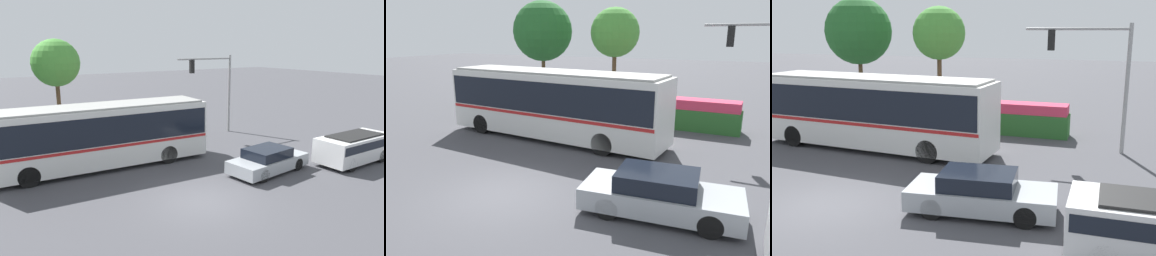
{
  "view_description": "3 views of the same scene",
  "coord_description": "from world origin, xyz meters",
  "views": [
    {
      "loc": [
        -8.22,
        -11.61,
        6.38
      ],
      "look_at": [
        2.36,
        4.31,
        2.02
      ],
      "focal_mm": 34.06,
      "sensor_mm": 36.0,
      "label": 1
    },
    {
      "loc": [
        7.09,
        -8.4,
        5.0
      ],
      "look_at": [
        0.4,
        4.71,
        1.2
      ],
      "focal_mm": 33.6,
      "sensor_mm": 36.0,
      "label": 2
    },
    {
      "loc": [
        8.41,
        -10.92,
        5.47
      ],
      "look_at": [
        2.72,
        5.81,
        1.45
      ],
      "focal_mm": 41.04,
      "sensor_mm": 36.0,
      "label": 3
    }
  ],
  "objects": [
    {
      "name": "ground_plane",
      "position": [
        0.0,
        0.0,
        0.0
      ],
      "size": [
        140.0,
        140.0,
        0.0
      ],
      "primitive_type": "plane",
      "color": "#444449"
    },
    {
      "name": "street_tree_centre",
      "position": [
        -1.97,
        14.8,
        5.17
      ],
      "size": [
        3.27,
        3.27,
        6.83
      ],
      "color": "brown",
      "rests_on": "ground"
    },
    {
      "name": "sedan_foreground",
      "position": [
        4.88,
        1.06,
        0.62
      ],
      "size": [
        4.62,
        2.29,
        1.29
      ],
      "rotation": [
        0.0,
        0.0,
        0.1
      ],
      "color": "#9EA3A8",
      "rests_on": "ground"
    },
    {
      "name": "city_bus",
      "position": [
        -1.84,
        6.5,
        1.91
      ],
      "size": [
        11.45,
        3.33,
        3.36
      ],
      "rotation": [
        0.0,
        0.0,
        3.07
      ],
      "color": "silver",
      "rests_on": "ground"
    },
    {
      "name": "flowering_hedge",
      "position": [
        2.56,
        11.47,
        0.82
      ],
      "size": [
        7.8,
        1.27,
        1.67
      ],
      "color": "#286028",
      "rests_on": "ground"
    },
    {
      "name": "suv_left_lane",
      "position": [
        9.92,
        -0.45,
        0.94
      ],
      "size": [
        4.66,
        1.97,
        1.61
      ],
      "rotation": [
        0.0,
        0.0,
        0.01
      ],
      "color": "silver",
      "rests_on": "ground"
    },
    {
      "name": "traffic_light_pole",
      "position": [
        7.88,
        9.31,
        3.81
      ],
      "size": [
        4.57,
        0.24,
        5.71
      ],
      "rotation": [
        0.0,
        0.0,
        3.14
      ],
      "color": "gray",
      "rests_on": "ground"
    }
  ]
}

